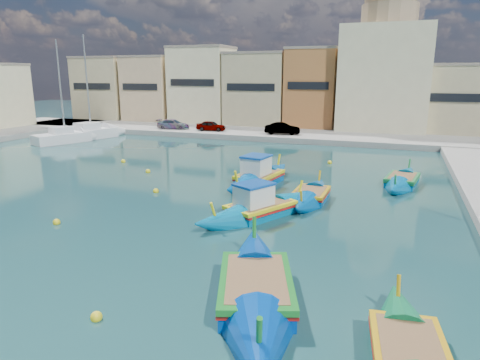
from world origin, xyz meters
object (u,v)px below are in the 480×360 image
at_px(luzzu_green, 311,197).
at_px(luzzu_blue_south, 256,291).
at_px(yacht_north, 103,133).
at_px(church_block, 386,63).
at_px(luzzu_turquoise_cabin, 260,209).
at_px(yacht_midnorth, 77,137).
at_px(luzzu_blue_cabin, 259,178).
at_px(luzzu_cyan_south, 409,356).
at_px(luzzu_cyan_mid, 402,181).

bearing_deg(luzzu_green, luzzu_blue_south, -87.38).
xyz_separation_m(luzzu_green, yacht_north, (-27.93, 17.20, 0.25)).
xyz_separation_m(church_block, luzzu_turquoise_cabin, (-4.30, -35.58, -8.07)).
height_order(luzzu_green, yacht_north, yacht_north).
bearing_deg(church_block, yacht_midnorth, -149.24).
relative_size(luzzu_blue_cabin, yacht_midnorth, 0.78).
bearing_deg(yacht_north, yacht_midnorth, -98.67).
xyz_separation_m(luzzu_turquoise_cabin, luzzu_cyan_south, (7.13, -9.88, -0.11)).
xyz_separation_m(luzzu_cyan_mid, yacht_midnorth, (-33.47, 7.87, 0.22)).
height_order(luzzu_blue_south, yacht_north, yacht_north).
bearing_deg(luzzu_turquoise_cabin, church_block, 83.11).
distance_m(luzzu_blue_cabin, yacht_midnorth, 26.78).
height_order(church_block, luzzu_green, church_block).
xyz_separation_m(church_block, luzzu_cyan_south, (2.83, -45.46, -8.18)).
height_order(luzzu_blue_cabin, luzzu_cyan_south, luzzu_blue_cabin).
bearing_deg(luzzu_turquoise_cabin, luzzu_blue_south, -73.16).
bearing_deg(luzzu_blue_south, luzzu_green, 92.62).
bearing_deg(luzzu_blue_south, luzzu_turquoise_cabin, 106.84).
height_order(luzzu_cyan_south, yacht_north, yacht_north).
xyz_separation_m(luzzu_blue_cabin, luzzu_cyan_south, (9.22, -16.19, -0.14)).
bearing_deg(luzzu_blue_cabin, luzzu_blue_south, -72.51).
bearing_deg(church_block, yacht_north, -154.08).
xyz_separation_m(church_block, luzzu_blue_cabin, (-6.39, -29.26, -8.03)).
xyz_separation_m(church_block, luzzu_cyan_mid, (2.62, -26.24, -8.17)).
relative_size(church_block, luzzu_turquoise_cabin, 2.22).
bearing_deg(luzzu_blue_south, luzzu_blue_cabin, 107.49).
relative_size(luzzu_blue_cabin, luzzu_blue_south, 0.88).
distance_m(luzzu_blue_south, yacht_north, 40.66).
bearing_deg(luzzu_green, luzzu_blue_cabin, 146.51).
distance_m(church_block, luzzu_blue_cabin, 31.01).
bearing_deg(church_block, luzzu_turquoise_cabin, -96.89).
relative_size(church_block, luzzu_cyan_south, 2.68).
bearing_deg(yacht_north, luzzu_cyan_south, -42.85).
bearing_deg(luzzu_green, yacht_north, 148.38).
relative_size(luzzu_turquoise_cabin, luzzu_blue_south, 0.86).
bearing_deg(yacht_north, luzzu_turquoise_cabin, -38.73).
bearing_deg(yacht_north, luzzu_blue_cabin, -31.30).
bearing_deg(church_block, luzzu_blue_south, -92.39).
bearing_deg(yacht_midnorth, yacht_north, 81.33).
height_order(church_block, luzzu_blue_south, church_block).
bearing_deg(luzzu_turquoise_cabin, luzzu_green, 62.10).
height_order(luzzu_turquoise_cabin, luzzu_cyan_south, luzzu_turquoise_cabin).
xyz_separation_m(luzzu_blue_cabin, yacht_north, (-23.91, 14.54, 0.11)).
bearing_deg(luzzu_cyan_south, luzzu_green, 111.00).
xyz_separation_m(luzzu_blue_cabin, luzzu_green, (4.03, -2.66, -0.14)).
bearing_deg(church_block, luzzu_cyan_mid, -84.30).
xyz_separation_m(luzzu_blue_south, yacht_north, (-28.47, 29.02, 0.18)).
distance_m(luzzu_green, luzzu_cyan_south, 14.49).
height_order(luzzu_blue_south, yacht_midnorth, yacht_midnorth).
xyz_separation_m(luzzu_green, luzzu_blue_south, (0.54, -11.82, 0.06)).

